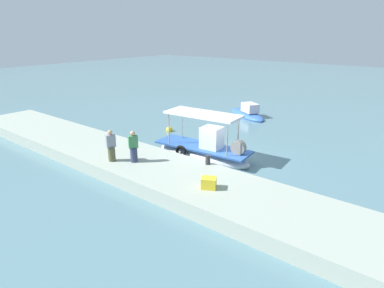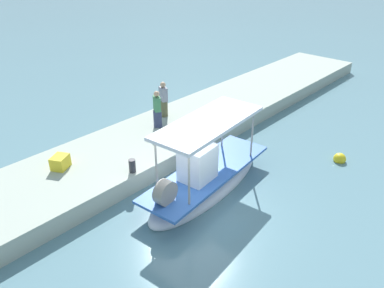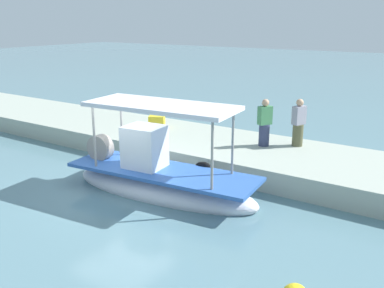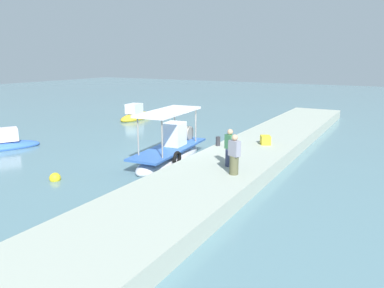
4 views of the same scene
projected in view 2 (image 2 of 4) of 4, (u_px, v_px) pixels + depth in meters
The scene contains 8 objects.
ground_plane at pixel (197, 209), 12.60m from camera, with size 120.00×120.00×0.00m, color slate.
dock_quay at pixel (118, 157), 14.91m from camera, with size 36.00×3.91×0.70m, color #A5AEA0.
main_fishing_boat at pixel (206, 178), 13.39m from camera, with size 6.05×2.24×3.01m.
fisherman_near_bollard at pixel (164, 101), 17.25m from camera, with size 0.47×0.52×1.63m.
fisherman_by_crate at pixel (157, 111), 16.25m from camera, with size 0.50×0.52×1.63m.
mooring_bollard at pixel (132, 166), 13.23m from camera, with size 0.24×0.24×0.49m, color #2D2D33.
cargo_crate at pixel (60, 162), 13.46m from camera, with size 0.62×0.49×0.47m, color gold.
marker_buoy at pixel (340, 159), 15.30m from camera, with size 0.49×0.49×0.49m.
Camera 2 is at (7.55, 6.70, 7.84)m, focal length 35.62 mm.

